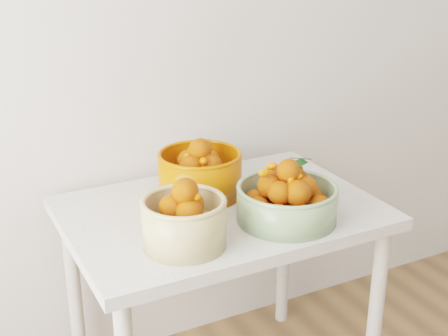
% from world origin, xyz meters
% --- Properties ---
extents(table, '(1.00, 0.70, 0.75)m').
position_xyz_m(table, '(-0.18, 1.60, 0.65)').
color(table, silver).
rests_on(table, ground).
extents(bowl_cream, '(0.32, 0.32, 0.21)m').
position_xyz_m(bowl_cream, '(-0.39, 1.42, 0.83)').
color(bowl_cream, tan).
rests_on(bowl_cream, table).
extents(bowl_green, '(0.32, 0.32, 0.20)m').
position_xyz_m(bowl_green, '(-0.04, 1.43, 0.82)').
color(bowl_green, '#86A977').
rests_on(bowl_green, table).
extents(bowl_orange, '(0.35, 0.35, 0.20)m').
position_xyz_m(bowl_orange, '(-0.20, 1.72, 0.83)').
color(bowl_orange, '#CD4D06').
rests_on(bowl_orange, table).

